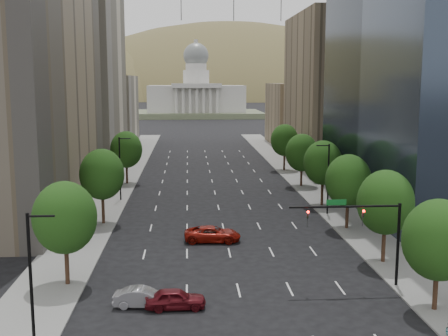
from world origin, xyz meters
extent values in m
cube|color=slate|center=(-15.50, 60.00, 0.07)|extent=(6.00, 200.00, 0.15)
cube|color=slate|center=(15.50, 60.00, 0.07)|extent=(6.00, 200.00, 0.15)
cube|color=beige|center=(-25.00, 103.00, 17.50)|extent=(14.00, 30.00, 35.00)
cube|color=beige|center=(-25.00, 136.00, 9.00)|extent=(14.00, 26.00, 18.00)
cube|color=#8C7759|center=(25.00, 100.00, 15.00)|extent=(14.00, 30.00, 30.00)
cube|color=#8C7759|center=(25.00, 133.00, 8.00)|extent=(14.00, 26.00, 16.00)
cylinder|color=#382316|center=(14.00, 25.00, 1.88)|extent=(0.36, 0.36, 3.75)
ellipsoid|color=#1F3D10|center=(14.00, 25.00, 5.40)|extent=(5.20, 5.20, 5.98)
cylinder|color=#382316|center=(14.00, 36.00, 2.00)|extent=(0.36, 0.36, 4.00)
ellipsoid|color=#1F3D10|center=(14.00, 36.00, 5.76)|extent=(5.20, 5.20, 5.98)
cylinder|color=#382316|center=(14.00, 48.00, 1.95)|extent=(0.36, 0.36, 3.90)
ellipsoid|color=#1F3D10|center=(14.00, 48.00, 5.62)|extent=(5.20, 5.20, 5.98)
cylinder|color=#382316|center=(14.00, 60.00, 2.05)|extent=(0.36, 0.36, 4.10)
ellipsoid|color=#1F3D10|center=(14.00, 60.00, 5.90)|extent=(5.20, 5.20, 5.98)
cylinder|color=#382316|center=(14.00, 74.00, 1.90)|extent=(0.36, 0.36, 3.80)
ellipsoid|color=#1F3D10|center=(14.00, 74.00, 5.47)|extent=(5.20, 5.20, 5.98)
cylinder|color=#382316|center=(14.00, 90.00, 2.00)|extent=(0.36, 0.36, 4.00)
ellipsoid|color=#1F3D10|center=(14.00, 90.00, 5.76)|extent=(5.20, 5.20, 5.98)
cylinder|color=#382316|center=(-14.00, 32.00, 2.00)|extent=(0.36, 0.36, 4.00)
ellipsoid|color=#1F3D10|center=(-14.00, 32.00, 5.76)|extent=(5.20, 5.20, 5.98)
cylinder|color=#382316|center=(-14.00, 52.00, 2.08)|extent=(0.36, 0.36, 4.15)
ellipsoid|color=#1F3D10|center=(-14.00, 52.00, 5.98)|extent=(5.20, 5.20, 5.98)
cylinder|color=#382316|center=(-14.00, 78.00, 1.98)|extent=(0.36, 0.36, 3.95)
ellipsoid|color=#1F3D10|center=(-14.00, 78.00, 5.69)|extent=(5.20, 5.20, 5.98)
cylinder|color=black|center=(13.50, 55.00, 4.50)|extent=(0.20, 0.20, 9.00)
cylinder|color=black|center=(12.70, 55.00, 8.80)|extent=(1.60, 0.14, 0.14)
cylinder|color=black|center=(-13.50, 20.00, 4.50)|extent=(0.20, 0.20, 9.00)
cylinder|color=black|center=(-12.70, 20.00, 8.80)|extent=(1.60, 0.14, 0.14)
cylinder|color=black|center=(-13.50, 65.00, 4.50)|extent=(0.20, 0.20, 9.00)
cylinder|color=black|center=(-12.70, 65.00, 8.80)|extent=(1.60, 0.14, 0.14)
cylinder|color=black|center=(13.00, 30.00, 3.50)|extent=(0.24, 0.24, 7.00)
cylinder|color=black|center=(8.50, 30.00, 6.80)|extent=(9.00, 0.18, 0.18)
imported|color=black|center=(10.00, 30.00, 6.25)|extent=(0.18, 0.22, 1.10)
imported|color=black|center=(5.50, 30.00, 6.25)|extent=(0.18, 0.22, 1.10)
sphere|color=#FF0C07|center=(10.00, 29.82, 6.45)|extent=(0.20, 0.20, 0.20)
sphere|color=#FF0C07|center=(5.50, 29.82, 6.45)|extent=(0.20, 0.20, 0.20)
cube|color=#0C591E|center=(7.80, 30.00, 7.15)|extent=(1.60, 0.06, 0.45)
cube|color=#596647|center=(0.00, 250.00, 1.25)|extent=(60.00, 40.00, 2.50)
cube|color=silver|center=(0.00, 250.00, 8.50)|extent=(44.00, 26.00, 12.00)
cube|color=silver|center=(0.00, 236.00, 14.50)|extent=(22.00, 4.00, 2.00)
cylinder|color=silver|center=(0.00, 250.00, 18.00)|extent=(12.00, 12.00, 7.00)
cylinder|color=silver|center=(0.00, 250.00, 23.00)|extent=(9.60, 9.60, 3.00)
sphere|color=slate|center=(0.00, 250.00, 28.10)|extent=(11.60, 11.60, 11.60)
cylinder|color=silver|center=(0.00, 250.00, 33.95)|extent=(1.80, 1.80, 2.50)
ellipsoid|color=brown|center=(-140.00, 560.00, -33.25)|extent=(380.00, 342.00, 190.00)
ellipsoid|color=brown|center=(40.00, 600.00, -42.00)|extent=(440.00, 396.00, 240.00)
ellipsoid|color=brown|center=(210.00, 640.00, -35.00)|extent=(360.00, 324.00, 200.00)
cylinder|color=black|center=(-10.00, 590.00, 90.00)|extent=(0.80, 0.80, 22.00)
cylinder|color=black|center=(45.00, 590.00, 90.00)|extent=(0.80, 0.80, 22.00)
cylinder|color=black|center=(95.00, 590.00, 90.00)|extent=(0.80, 0.80, 22.00)
imported|color=#540E14|center=(-5.00, 26.66, 0.76)|extent=(4.53, 1.91, 1.53)
imported|color=gray|center=(-7.42, 27.16, 0.73)|extent=(4.51, 1.89, 1.45)
imported|color=maroon|center=(-1.48, 43.98, 0.82)|extent=(6.04, 3.06, 1.64)
camera|label=1|loc=(-3.93, -12.98, 16.75)|focal=44.94mm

